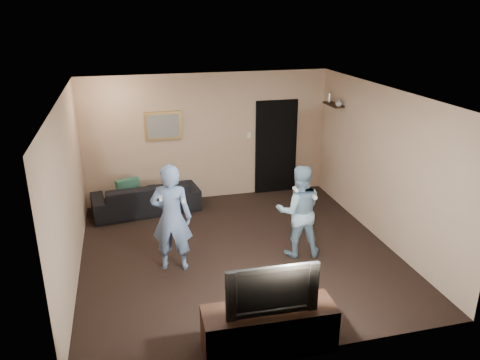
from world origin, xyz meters
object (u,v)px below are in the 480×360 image
object	(u,v)px
sofa	(146,197)
television	(270,286)
tv_console	(269,329)
wii_player_left	(172,218)
wii_player_right	(299,211)

from	to	relation	value
sofa	television	distance (m)	4.54
tv_console	wii_player_left	distance (m)	2.34
sofa	tv_console	bearing A→B (deg)	97.44
sofa	television	world-z (taller)	television
sofa	wii_player_right	distance (m)	3.29
wii_player_right	sofa	bearing A→B (deg)	134.21
sofa	television	xyz separation A→B (m)	(1.15, -4.36, 0.54)
tv_console	sofa	bearing A→B (deg)	106.68
tv_console	wii_player_left	xyz separation A→B (m)	(-0.87, 2.09, 0.59)
television	wii_player_right	xyz separation A→B (m)	(1.13, 2.03, -0.08)
tv_console	television	world-z (taller)	television
television	tv_console	bearing A→B (deg)	0.00
television	wii_player_right	bearing A→B (deg)	62.92
tv_console	wii_player_left	bearing A→B (deg)	114.72
television	sofa	bearing A→B (deg)	106.68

